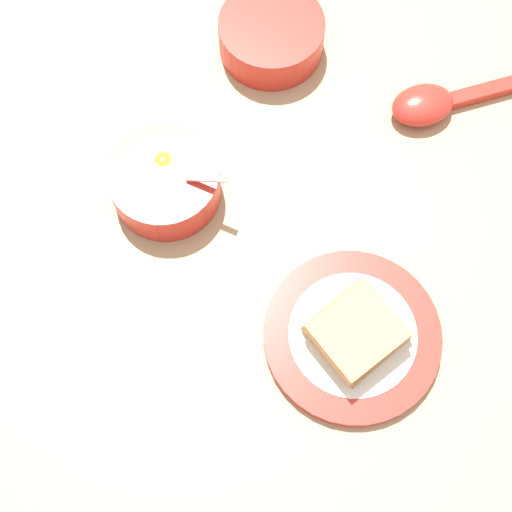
% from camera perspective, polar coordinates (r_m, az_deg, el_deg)
% --- Properties ---
extents(ground_plane, '(3.00, 3.00, 0.00)m').
position_cam_1_polar(ground_plane, '(0.88, 0.77, 5.76)').
color(ground_plane, tan).
extents(egg_bowl, '(0.14, 0.13, 0.08)m').
position_cam_1_polar(egg_bowl, '(0.85, -7.28, 5.88)').
color(egg_bowl, red).
rests_on(egg_bowl, ground_plane).
extents(toast_plate, '(0.20, 0.20, 0.02)m').
position_cam_1_polar(toast_plate, '(0.81, 7.69, -6.34)').
color(toast_plate, red).
rests_on(toast_plate, ground_plane).
extents(toast_sandwich, '(0.11, 0.12, 0.04)m').
position_cam_1_polar(toast_sandwich, '(0.78, 8.10, -6.05)').
color(toast_sandwich, tan).
rests_on(toast_sandwich, toast_plate).
extents(soup_spoon, '(0.15, 0.15, 0.04)m').
position_cam_1_polar(soup_spoon, '(0.94, 13.91, 11.79)').
color(soup_spoon, red).
rests_on(soup_spoon, ground_plane).
extents(congee_bowl, '(0.14, 0.14, 0.05)m').
position_cam_1_polar(congee_bowl, '(0.96, 1.23, 17.30)').
color(congee_bowl, red).
rests_on(congee_bowl, ground_plane).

